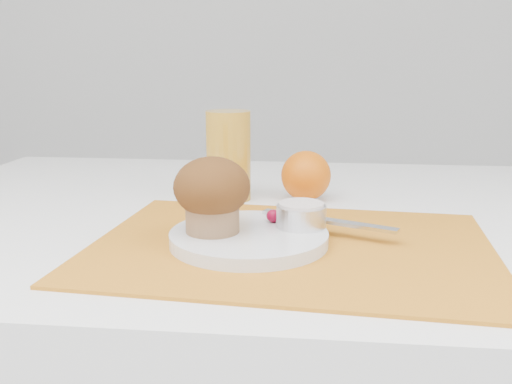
# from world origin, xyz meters

# --- Properties ---
(placemat) EXTENTS (0.51, 0.39, 0.00)m
(placemat) POSITION_xyz_m (0.04, -0.12, 0.75)
(placemat) COLOR orange
(placemat) RESTS_ON table
(plate) EXTENTS (0.23, 0.23, 0.02)m
(plate) POSITION_xyz_m (-0.01, -0.13, 0.76)
(plate) COLOR silver
(plate) RESTS_ON placemat
(ramekin) EXTENTS (0.08, 0.08, 0.03)m
(ramekin) POSITION_xyz_m (0.05, -0.10, 0.78)
(ramekin) COLOR silver
(ramekin) RESTS_ON plate
(cream) EXTENTS (0.07, 0.07, 0.01)m
(cream) POSITION_xyz_m (0.05, -0.10, 0.80)
(cream) COLOR beige
(cream) RESTS_ON ramekin
(raspberry_near) EXTENTS (0.02, 0.02, 0.02)m
(raspberry_near) POSITION_xyz_m (0.02, -0.08, 0.78)
(raspberry_near) COLOR #630219
(raspberry_near) RESTS_ON plate
(raspberry_far) EXTENTS (0.02, 0.02, 0.02)m
(raspberry_far) POSITION_xyz_m (0.04, -0.09, 0.78)
(raspberry_far) COLOR #630208
(raspberry_far) RESTS_ON plate
(butter_knife) EXTENTS (0.17, 0.09, 0.00)m
(butter_knife) POSITION_xyz_m (0.09, -0.08, 0.77)
(butter_knife) COLOR silver
(butter_knife) RESTS_ON plate
(orange) EXTENTS (0.08, 0.08, 0.08)m
(orange) POSITION_xyz_m (0.05, 0.12, 0.79)
(orange) COLOR orange
(orange) RESTS_ON table
(juice_glass) EXTENTS (0.09, 0.09, 0.14)m
(juice_glass) POSITION_xyz_m (-0.07, 0.11, 0.82)
(juice_glass) COLOR gold
(juice_glass) RESTS_ON table
(muffin) EXTENTS (0.09, 0.09, 0.09)m
(muffin) POSITION_xyz_m (-0.05, -0.13, 0.82)
(muffin) COLOR #916A46
(muffin) RESTS_ON plate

